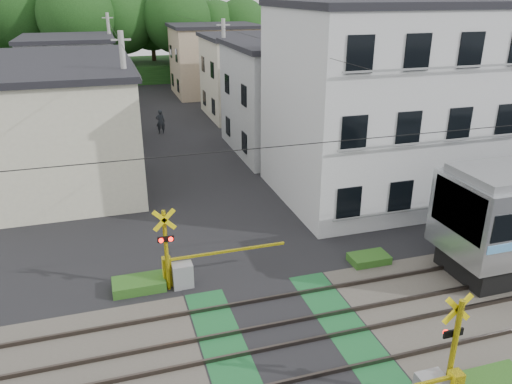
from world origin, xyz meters
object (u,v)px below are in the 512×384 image
object	(u,v)px
crossing_signal_far	(180,268)
apartment_block	(385,103)
pedestrian	(160,122)
crossing_signal_near	(435,383)

from	to	relation	value
crossing_signal_far	apartment_block	bearing A→B (deg)	27.78
apartment_block	pedestrian	bearing A→B (deg)	121.85
crossing_signal_near	crossing_signal_far	size ratio (longest dim) A/B	1.00
crossing_signal_far	pedestrian	distance (m)	20.73
pedestrian	crossing_signal_far	bearing A→B (deg)	89.60
crossing_signal_near	pedestrian	size ratio (longest dim) A/B	2.67
crossing_signal_far	crossing_signal_near	bearing A→B (deg)	-54.71
crossing_signal_far	apartment_block	world-z (taller)	apartment_block
crossing_signal_near	pedestrian	world-z (taller)	crossing_signal_near
crossing_signal_near	crossing_signal_far	xyz separation A→B (m)	(-5.17, 7.31, 0.00)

